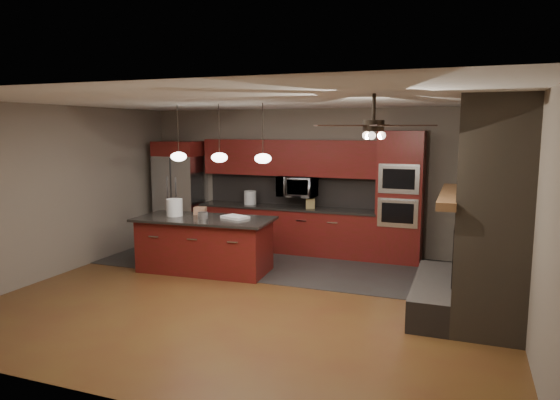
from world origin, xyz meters
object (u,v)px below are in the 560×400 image
at_px(kitchen_island, 205,244).
at_px(paint_tray, 235,217).
at_px(microwave, 297,186).
at_px(paint_can, 203,215).
at_px(oven_tower, 400,197).
at_px(refrigerator, 181,193).
at_px(cardboard_box, 200,211).
at_px(white_bucket, 174,207).
at_px(counter_bucket, 250,198).
at_px(counter_box, 310,203).

height_order(kitchen_island, paint_tray, paint_tray).
distance_m(microwave, paint_can, 2.19).
distance_m(oven_tower, refrigerator, 4.53).
bearing_deg(kitchen_island, cardboard_box, 126.36).
bearing_deg(microwave, kitchen_island, -119.71).
relative_size(white_bucket, paint_tray, 0.70).
bearing_deg(paint_tray, microwave, 91.43).
xyz_separation_m(oven_tower, paint_tray, (-2.51, -1.62, -0.25)).
bearing_deg(cardboard_box, oven_tower, 9.35).
height_order(oven_tower, microwave, oven_tower).
relative_size(paint_can, counter_bucket, 0.61).
xyz_separation_m(paint_tray, counter_bucket, (-0.45, 1.63, 0.10)).
bearing_deg(paint_tray, counter_bucket, 124.50).
xyz_separation_m(microwave, cardboard_box, (-1.28, -1.56, -0.31)).
distance_m(microwave, cardboard_box, 2.04).
bearing_deg(counter_bucket, microwave, 2.90).
relative_size(oven_tower, microwave, 3.25).
xyz_separation_m(kitchen_island, counter_box, (1.35, 1.73, 0.53)).
bearing_deg(oven_tower, microwave, 178.34).
bearing_deg(counter_box, counter_bucket, 162.72).
bearing_deg(oven_tower, paint_can, -148.34).
bearing_deg(counter_box, cardboard_box, -152.32).
xyz_separation_m(microwave, paint_tray, (-0.54, -1.68, -0.36)).
bearing_deg(cardboard_box, kitchen_island, -65.42).
distance_m(microwave, white_bucket, 2.46).
distance_m(paint_can, paint_tray, 0.54).
height_order(white_bucket, paint_can, white_bucket).
bearing_deg(kitchen_island, oven_tower, 26.81).
xyz_separation_m(refrigerator, white_bucket, (0.93, -1.71, -0.01)).
bearing_deg(paint_can, counter_bucket, 88.75).
height_order(paint_can, cardboard_box, cardboard_box).
distance_m(refrigerator, paint_tray, 2.54).
distance_m(refrigerator, counter_box, 2.85).
bearing_deg(oven_tower, counter_box, -178.54).
distance_m(refrigerator, white_bucket, 1.95).
bearing_deg(refrigerator, white_bucket, -61.32).
relative_size(white_bucket, cardboard_box, 1.42).
distance_m(microwave, refrigerator, 2.57).
relative_size(microwave, refrigerator, 0.34).
distance_m(paint_tray, counter_box, 1.79).
bearing_deg(white_bucket, counter_bucket, 70.51).
bearing_deg(counter_bucket, paint_can, -91.25).
relative_size(microwave, counter_box, 3.92).
xyz_separation_m(microwave, counter_bucket, (-0.99, -0.05, -0.26)).
distance_m(cardboard_box, counter_box, 2.15).
bearing_deg(paint_can, oven_tower, 31.66).
distance_m(paint_can, counter_box, 2.24).
xyz_separation_m(refrigerator, counter_box, (2.85, 0.03, -0.08)).
xyz_separation_m(paint_can, cardboard_box, (-0.25, 0.35, 0.01)).
relative_size(microwave, counter_bucket, 2.66).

